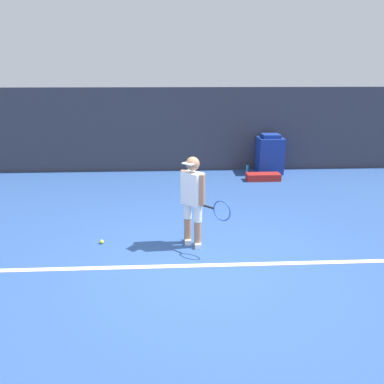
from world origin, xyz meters
name	(u,v)px	position (x,y,z in m)	size (l,w,h in m)	color
ground_plane	(198,266)	(0.00, 0.00, 0.00)	(24.00, 24.00, 0.00)	#2D5193
back_wall	(185,130)	(0.00, 5.70, 1.17)	(24.00, 0.10, 2.34)	#383842
court_baseline	(198,266)	(0.00, 0.01, 0.01)	(21.60, 0.10, 0.01)	white
tennis_player	(193,198)	(-0.03, 0.73, 0.82)	(0.74, 0.72, 1.49)	#A37556
tennis_ball	(102,242)	(-1.56, 0.85, 0.03)	(0.07, 0.07, 0.07)	#D1E533
covered_chair	(270,154)	(2.37, 5.27, 0.52)	(0.69, 0.65, 1.10)	navy
equipment_bag	(263,177)	(2.03, 4.50, 0.09)	(0.89, 0.35, 0.18)	#B2231E
water_bottle	(247,168)	(1.76, 5.31, 0.12)	(0.07, 0.07, 0.25)	#33ADD6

